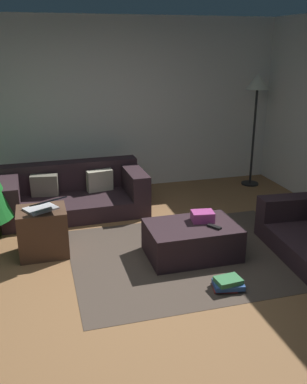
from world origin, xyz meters
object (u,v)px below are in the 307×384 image
object	(u,v)px
tv_remote	(214,227)
laptop	(43,206)
side_table	(43,232)
gift_box	(203,216)
couch_left	(74,193)
corner_lamp	(257,90)
book_stack	(227,284)
ottoman	(192,240)

from	to	relation	value
tv_remote	laptop	xyz separation A→B (m)	(-1.72, 0.55, 0.21)
tv_remote	side_table	xyz separation A→B (m)	(-1.75, 0.61, -0.11)
gift_box	side_table	distance (m)	1.75
gift_box	tv_remote	world-z (taller)	gift_box
couch_left	corner_lamp	distance (m)	3.20
tv_remote	laptop	size ratio (longest dim) A/B	0.31
corner_lamp	book_stack	bearing A→B (deg)	-121.34
book_stack	corner_lamp	distance (m)	3.61
tv_remote	couch_left	bearing A→B (deg)	94.41
ottoman	tv_remote	size ratio (longest dim) A/B	6.06
gift_box	side_table	bearing A→B (deg)	166.51
couch_left	gift_box	world-z (taller)	couch_left
laptop	tv_remote	bearing A→B (deg)	-17.80
side_table	corner_lamp	xyz separation A→B (m)	(3.36, 1.61, 1.26)
laptop	book_stack	size ratio (longest dim) A/B	1.65
couch_left	tv_remote	bearing A→B (deg)	124.20
couch_left	gift_box	distance (m)	2.05
side_table	tv_remote	bearing A→B (deg)	-19.18
tv_remote	laptop	distance (m)	1.82
gift_box	tv_remote	size ratio (longest dim) A/B	1.48
gift_box	book_stack	world-z (taller)	gift_box
ottoman	book_stack	distance (m)	0.75
corner_lamp	laptop	bearing A→B (deg)	-153.45
gift_box	laptop	xyz separation A→B (m)	(-1.67, 0.35, 0.16)
corner_lamp	side_table	bearing A→B (deg)	-154.44
tv_remote	book_stack	size ratio (longest dim) A/B	0.51
laptop	book_stack	distance (m)	2.05
tv_remote	book_stack	distance (m)	0.69
laptop	side_table	bearing A→B (deg)	118.00
couch_left	ottoman	bearing A→B (deg)	121.83
ottoman	side_table	world-z (taller)	side_table
side_table	book_stack	bearing A→B (deg)	-36.47
tv_remote	corner_lamp	distance (m)	2.97
couch_left	tv_remote	distance (m)	2.24
couch_left	book_stack	world-z (taller)	couch_left
ottoman	laptop	world-z (taller)	laptop
ottoman	corner_lamp	xyz separation A→B (m)	(1.81, 2.08, 1.34)
corner_lamp	tv_remote	bearing A→B (deg)	-125.98
tv_remote	side_table	distance (m)	1.86
side_table	ottoman	bearing A→B (deg)	-17.05
couch_left	gift_box	xyz separation A→B (m)	(1.25, -1.62, 0.17)
couch_left	tv_remote	size ratio (longest dim) A/B	11.98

